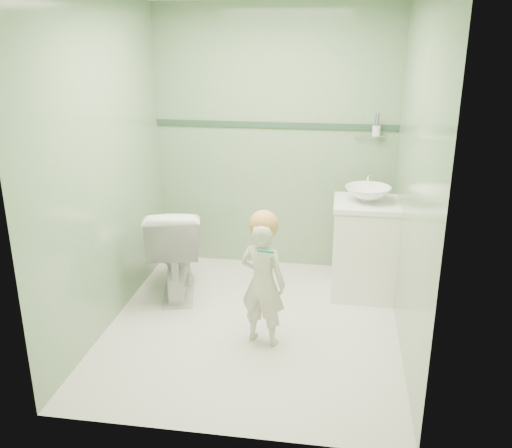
# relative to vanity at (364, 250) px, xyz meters

# --- Properties ---
(ground) EXTENTS (2.50, 2.50, 0.00)m
(ground) POSITION_rel_vanity_xyz_m (-0.84, -0.70, -0.40)
(ground) COLOR white
(ground) RESTS_ON ground
(room_shell) EXTENTS (2.50, 2.54, 2.40)m
(room_shell) POSITION_rel_vanity_xyz_m (-0.84, -0.70, 0.80)
(room_shell) COLOR #78A575
(room_shell) RESTS_ON ground
(trim_stripe) EXTENTS (2.20, 0.02, 0.05)m
(trim_stripe) POSITION_rel_vanity_xyz_m (-0.84, 0.54, 0.95)
(trim_stripe) COLOR #294833
(trim_stripe) RESTS_ON room_shell
(vanity) EXTENTS (0.52, 0.50, 0.80)m
(vanity) POSITION_rel_vanity_xyz_m (0.00, 0.00, 0.00)
(vanity) COLOR white
(vanity) RESTS_ON ground
(counter) EXTENTS (0.54, 0.52, 0.04)m
(counter) POSITION_rel_vanity_xyz_m (0.00, 0.00, 0.41)
(counter) COLOR white
(counter) RESTS_ON vanity
(basin) EXTENTS (0.37, 0.37, 0.13)m
(basin) POSITION_rel_vanity_xyz_m (0.00, 0.00, 0.49)
(basin) COLOR white
(basin) RESTS_ON counter
(faucet) EXTENTS (0.03, 0.13, 0.18)m
(faucet) POSITION_rel_vanity_xyz_m (0.00, 0.19, 0.57)
(faucet) COLOR silver
(faucet) RESTS_ON counter
(cup_holder) EXTENTS (0.26, 0.07, 0.21)m
(cup_holder) POSITION_rel_vanity_xyz_m (0.05, 0.48, 0.93)
(cup_holder) COLOR silver
(cup_holder) RESTS_ON room_shell
(toilet) EXTENTS (0.61, 0.86, 0.80)m
(toilet) POSITION_rel_vanity_xyz_m (-1.58, -0.23, -0.00)
(toilet) COLOR white
(toilet) RESTS_ON ground
(toddler) EXTENTS (0.39, 0.31, 0.93)m
(toddler) POSITION_rel_vanity_xyz_m (-0.73, -0.91, 0.07)
(toddler) COLOR beige
(toddler) RESTS_ON ground
(hair_cap) EXTENTS (0.21, 0.21, 0.21)m
(hair_cap) POSITION_rel_vanity_xyz_m (-0.73, -0.89, 0.50)
(hair_cap) COLOR #C38844
(hair_cap) RESTS_ON toddler
(teal_toothbrush) EXTENTS (0.11, 0.14, 0.08)m
(teal_toothbrush) POSITION_rel_vanity_xyz_m (-0.70, -1.05, 0.38)
(teal_toothbrush) COLOR #0A7D73
(teal_toothbrush) RESTS_ON toddler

